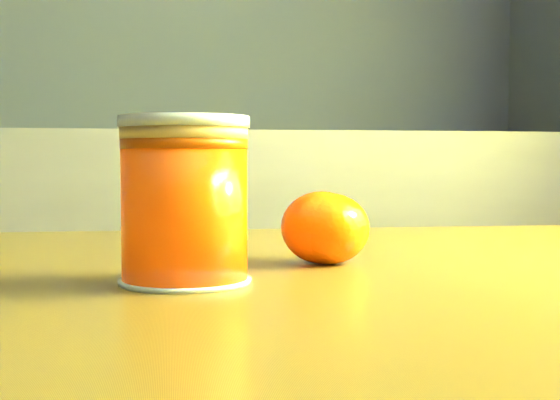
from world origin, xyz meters
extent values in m
cube|color=brown|center=(0.87, 0.25, 0.74)|extent=(1.04, 0.75, 0.04)
cylinder|color=#FF4905|center=(0.72, 0.20, 0.81)|extent=(0.09, 0.09, 0.10)
cylinder|color=#DDA95A|center=(0.72, 0.20, 0.86)|extent=(0.09, 0.09, 0.01)
cylinder|color=silver|center=(0.72, 0.20, 0.87)|extent=(0.09, 0.09, 0.01)
ellipsoid|color=#F85D04|center=(0.84, 0.28, 0.79)|extent=(0.09, 0.09, 0.06)
ellipsoid|color=#F85D04|center=(0.85, 0.28, 0.79)|extent=(0.07, 0.07, 0.06)
camera|label=1|loc=(0.69, -0.33, 0.84)|focal=50.00mm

